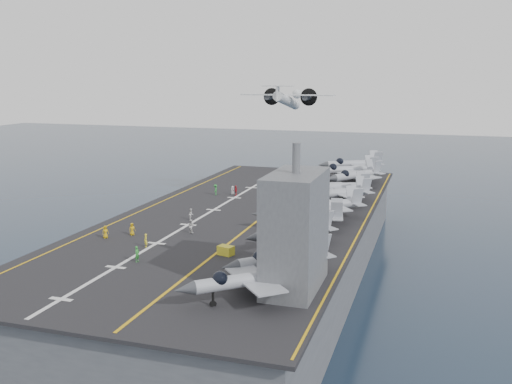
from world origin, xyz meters
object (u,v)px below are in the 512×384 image
(fighter_jet_0, at_px, (248,278))
(tow_cart_a, at_px, (226,250))
(island_superstructure, at_px, (295,217))
(transport_plane, at_px, (287,101))

(fighter_jet_0, height_order, tow_cart_a, fighter_jet_0)
(island_superstructure, xyz_separation_m, tow_cart_a, (-10.65, 8.22, -6.94))
(island_superstructure, bearing_deg, transport_plane, 105.24)
(tow_cart_a, xyz_separation_m, transport_plane, (-13.11, 79.00, 14.85))
(transport_plane, bearing_deg, island_superstructure, -74.76)
(fighter_jet_0, distance_m, tow_cart_a, 14.82)
(tow_cart_a, bearing_deg, transport_plane, 99.42)
(island_superstructure, relative_size, tow_cart_a, 7.01)
(tow_cart_a, bearing_deg, fighter_jet_0, -60.94)
(transport_plane, bearing_deg, tow_cart_a, -80.58)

